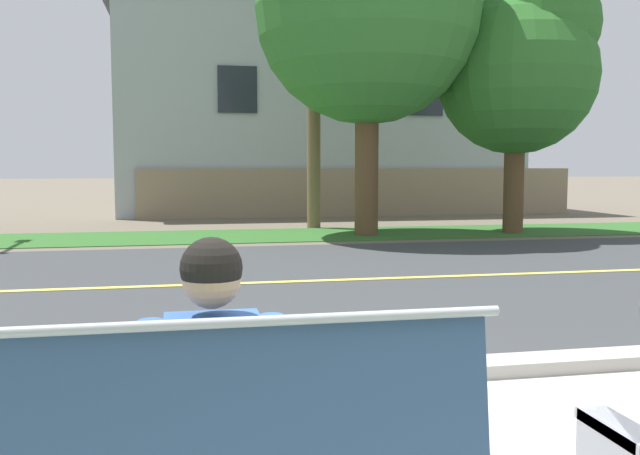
% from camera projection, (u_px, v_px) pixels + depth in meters
% --- Properties ---
extents(ground_plane, '(140.00, 140.00, 0.00)m').
position_uv_depth(ground_plane, '(277.00, 266.00, 10.31)').
color(ground_plane, '#665B4C').
extents(curb_edge, '(44.00, 0.30, 0.11)m').
position_uv_depth(curb_edge, '(388.00, 374.00, 4.79)').
color(curb_edge, '#ADA89E').
rests_on(curb_edge, ground_plane).
extents(street_asphalt, '(52.00, 8.00, 0.01)m').
position_uv_depth(street_asphalt, '(293.00, 282.00, 8.84)').
color(street_asphalt, '#383A3D').
rests_on(street_asphalt, ground_plane).
extents(road_centre_line, '(48.00, 0.14, 0.01)m').
position_uv_depth(road_centre_line, '(293.00, 282.00, 8.84)').
color(road_centre_line, '#E0CC4C').
rests_on(road_centre_line, ground_plane).
extents(far_verge_grass, '(48.00, 2.80, 0.02)m').
position_uv_depth(far_verge_grass, '(249.00, 236.00, 14.57)').
color(far_verge_grass, '#2D6026').
rests_on(far_verge_grass, ground_plane).
extents(seated_person_blue, '(0.52, 0.68, 1.25)m').
position_uv_depth(seated_person_blue, '(212.00, 387.00, 2.58)').
color(seated_person_blue, '#47382D').
rests_on(seated_person_blue, ground_plane).
extents(shade_tree_centre, '(3.47, 3.47, 5.73)m').
position_uv_depth(shade_tree_centre, '(523.00, 62.00, 14.91)').
color(shade_tree_centre, brown).
rests_on(shade_tree_centre, ground_plane).
extents(garden_wall, '(13.00, 0.36, 1.40)m').
position_uv_depth(garden_wall, '(364.00, 192.00, 20.23)').
color(garden_wall, gray).
rests_on(garden_wall, ground_plane).
extents(house_across_street, '(13.30, 6.91, 7.16)m').
position_uv_depth(house_across_street, '(313.00, 101.00, 22.91)').
color(house_across_street, '#A3ADB2').
rests_on(house_across_street, ground_plane).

